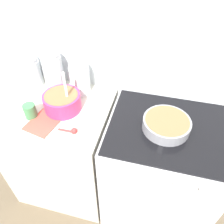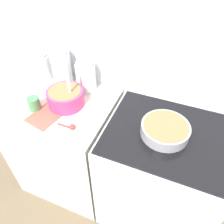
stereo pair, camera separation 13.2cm
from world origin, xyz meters
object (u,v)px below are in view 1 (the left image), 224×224
object	(u,v)px
storage_jar_left	(30,74)
tin_can	(30,111)
stove	(158,171)
storage_jar_right	(80,81)
mixing_bowl	(62,101)
storage_jar_middle	(54,74)
baking_pan	(166,124)

from	to	relation	value
storage_jar_left	tin_can	size ratio (longest dim) A/B	2.25
stove	storage_jar_right	world-z (taller)	storage_jar_right
mixing_bowl	tin_can	bearing A→B (deg)	-143.73
storage_jar_middle	storage_jar_right	xyz separation A→B (m)	(0.19, 0.00, -0.02)
stove	tin_can	world-z (taller)	tin_can
mixing_bowl	storage_jar_left	xyz separation A→B (m)	(-0.33, 0.20, 0.02)
baking_pan	storage_jar_middle	world-z (taller)	storage_jar_middle
storage_jar_left	storage_jar_middle	distance (m)	0.19
baking_pan	storage_jar_middle	size ratio (longest dim) A/B	1.03
mixing_bowl	tin_can	world-z (taller)	mixing_bowl
stove	storage_jar_middle	distance (m)	1.02
storage_jar_middle	storage_jar_left	bearing A→B (deg)	180.00
baking_pan	storage_jar_right	world-z (taller)	storage_jar_right
stove	mixing_bowl	distance (m)	0.86
storage_jar_right	tin_can	size ratio (longest dim) A/B	2.35
mixing_bowl	storage_jar_middle	world-z (taller)	mixing_bowl
stove	tin_can	xyz separation A→B (m)	(-0.84, -0.12, 0.51)
stove	tin_can	distance (m)	0.99
mixing_bowl	storage_jar_middle	bearing A→B (deg)	125.16
storage_jar_left	stove	bearing A→B (deg)	-11.44
stove	baking_pan	distance (m)	0.51
baking_pan	storage_jar_right	xyz separation A→B (m)	(-0.61, 0.22, 0.05)
mixing_bowl	baking_pan	distance (m)	0.66
stove	storage_jar_right	bearing A→B (deg)	162.01
mixing_bowl	tin_can	distance (m)	0.20
stove	storage_jar_right	distance (m)	0.86
stove	storage_jar_left	size ratio (longest dim) A/B	4.55
tin_can	storage_jar_right	bearing A→B (deg)	56.77
stove	storage_jar_left	bearing A→B (deg)	168.56
storage_jar_left	storage_jar_middle	size ratio (longest dim) A/B	0.77
mixing_bowl	storage_jar_right	distance (m)	0.21
storage_jar_left	storage_jar_middle	bearing A→B (deg)	0.00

